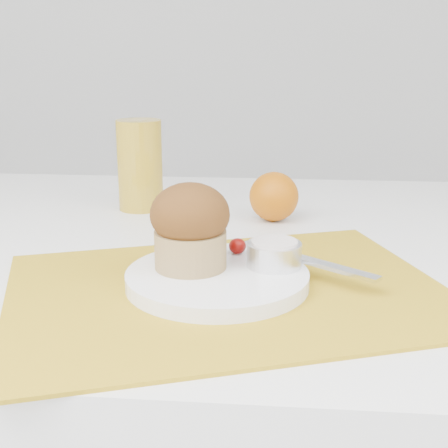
# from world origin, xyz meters

# --- Properties ---
(placemat) EXTENTS (0.55, 0.47, 0.00)m
(placemat) POSITION_xyz_m (-0.01, -0.14, 0.75)
(placemat) COLOR gold
(placemat) RESTS_ON table
(plate) EXTENTS (0.25, 0.25, 0.02)m
(plate) POSITION_xyz_m (-0.02, -0.13, 0.76)
(plate) COLOR white
(plate) RESTS_ON placemat
(ramekin) EXTENTS (0.08, 0.08, 0.03)m
(ramekin) POSITION_xyz_m (0.04, -0.10, 0.78)
(ramekin) COLOR silver
(ramekin) RESTS_ON plate
(cream) EXTENTS (0.05, 0.05, 0.01)m
(cream) POSITION_xyz_m (0.04, -0.10, 0.80)
(cream) COLOR silver
(cream) RESTS_ON ramekin
(raspberry_near) EXTENTS (0.02, 0.02, 0.02)m
(raspberry_near) POSITION_xyz_m (-0.00, -0.07, 0.78)
(raspberry_near) COLOR #560502
(raspberry_near) RESTS_ON plate
(raspberry_far) EXTENTS (0.02, 0.02, 0.02)m
(raspberry_far) POSITION_xyz_m (0.03, -0.09, 0.78)
(raspberry_far) COLOR #50020C
(raspberry_far) RESTS_ON plate
(butter_knife) EXTENTS (0.15, 0.12, 0.00)m
(butter_knife) POSITION_xyz_m (0.08, -0.09, 0.77)
(butter_knife) COLOR silver
(butter_knife) RESTS_ON plate
(orange) EXTENTS (0.07, 0.07, 0.07)m
(orange) POSITION_xyz_m (0.04, 0.15, 0.79)
(orange) COLOR #C16006
(orange) RESTS_ON table
(juice_glass) EXTENTS (0.08, 0.08, 0.14)m
(juice_glass) POSITION_xyz_m (-0.18, 0.20, 0.82)
(juice_glass) COLOR gold
(juice_glass) RESTS_ON table
(muffin) EXTENTS (0.10, 0.10, 0.09)m
(muffin) POSITION_xyz_m (-0.05, -0.12, 0.82)
(muffin) COLOR tan
(muffin) RESTS_ON plate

